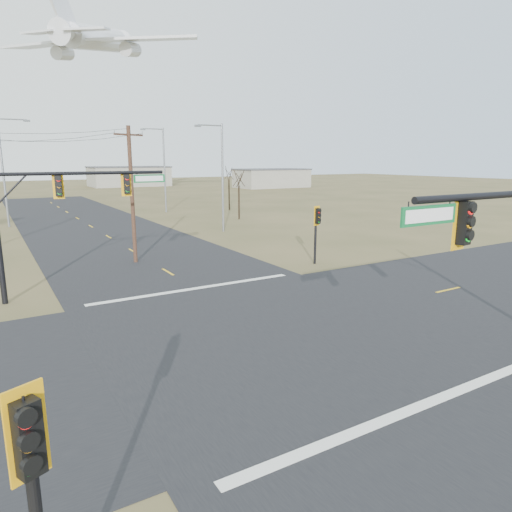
{
  "coord_description": "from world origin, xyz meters",
  "views": [
    {
      "loc": [
        -9.79,
        -15.52,
        7.17
      ],
      "look_at": [
        0.08,
        1.0,
        3.08
      ],
      "focal_mm": 32.0,
      "sensor_mm": 36.0,
      "label": 1
    }
  ],
  "objects": [
    {
      "name": "jet_airliner",
      "position": [
        9.0,
        67.55,
        26.71
      ],
      "size": [
        32.7,
        32.76,
        14.66
      ],
      "rotation": [
        0.0,
        -0.17,
        0.82
      ],
      "color": "silver"
    },
    {
      "name": "ground",
      "position": [
        0.0,
        0.0,
        0.0
      ],
      "size": [
        320.0,
        320.0,
        0.0
      ],
      "primitive_type": "plane",
      "color": "brown",
      "rests_on": "ground"
    },
    {
      "name": "streetlight_c",
      "position": [
        -7.41,
        40.03,
        6.44
      ],
      "size": [
        3.2,
        0.36,
        11.46
      ],
      "rotation": [
        0.0,
        0.0,
        0.12
      ],
      "color": "gray",
      "rests_on": "ground"
    },
    {
      "name": "stop_bar_far",
      "position": [
        0.0,
        7.5,
        0.03
      ],
      "size": [
        12.0,
        0.4,
        0.01
      ],
      "primitive_type": "cube",
      "color": "silver",
      "rests_on": "road_ns"
    },
    {
      "name": "streetlight_a",
      "position": [
        10.61,
        25.46,
        5.92
      ],
      "size": [
        2.94,
        0.32,
        10.55
      ],
      "rotation": [
        0.0,
        0.0,
        0.1
      ],
      "color": "gray",
      "rests_on": "ground"
    },
    {
      "name": "utility_pole_near",
      "position": [
        -0.94,
        15.97,
        4.88
      ],
      "size": [
        2.18,
        0.94,
        9.38
      ],
      "rotation": [
        0.0,
        0.0,
        0.37
      ],
      "color": "#4C2F20",
      "rests_on": "ground"
    },
    {
      "name": "pedestal_signal_sw",
      "position": [
        -9.62,
        -9.42,
        3.18
      ],
      "size": [
        0.67,
        0.59,
        4.34
      ],
      "rotation": [
        0.0,
        0.0,
        0.41
      ],
      "color": "black",
      "rests_on": "ground"
    },
    {
      "name": "pedestal_signal_ne",
      "position": [
        9.71,
        8.94,
        3.01
      ],
      "size": [
        0.63,
        0.54,
        4.08
      ],
      "rotation": [
        0.0,
        0.0,
        0.22
      ],
      "color": "black",
      "rests_on": "ground"
    },
    {
      "name": "road_ns",
      "position": [
        0.0,
        0.0,
        0.01
      ],
      "size": [
        14.0,
        160.0,
        0.02
      ],
      "primitive_type": "cube",
      "color": "black",
      "rests_on": "ground"
    },
    {
      "name": "bare_tree_d",
      "position": [
        20.55,
        42.76,
        5.26
      ],
      "size": [
        2.95,
        2.95,
        6.53
      ],
      "rotation": [
        0.0,
        0.0,
        -0.22
      ],
      "color": "black",
      "rests_on": "ground"
    },
    {
      "name": "warehouse_right",
      "position": [
        55.0,
        85.0,
        2.25
      ],
      "size": [
        18.0,
        10.0,
        4.5
      ],
      "primitive_type": "cube",
      "color": "gray",
      "rests_on": "ground"
    },
    {
      "name": "streetlight_b",
      "position": [
        11.55,
        44.82,
        6.34
      ],
      "size": [
        3.14,
        0.31,
        11.29
      ],
      "rotation": [
        0.0,
        0.0,
        0.05
      ],
      "color": "gray",
      "rests_on": "ground"
    },
    {
      "name": "road_ew",
      "position": [
        0.0,
        0.0,
        0.01
      ],
      "size": [
        160.0,
        14.0,
        0.02
      ],
      "primitive_type": "cube",
      "color": "black",
      "rests_on": "ground"
    },
    {
      "name": "warehouse_mid",
      "position": [
        25.0,
        110.0,
        2.5
      ],
      "size": [
        20.0,
        12.0,
        5.0
      ],
      "primitive_type": "cube",
      "color": "gray",
      "rests_on": "ground"
    },
    {
      "name": "bare_tree_c",
      "position": [
        16.84,
        33.08,
        4.97
      ],
      "size": [
        2.89,
        2.89,
        6.34
      ],
      "rotation": [
        0.0,
        0.0,
        0.08
      ],
      "color": "black",
      "rests_on": "ground"
    },
    {
      "name": "mast_arm_far",
      "position": [
        -6.4,
        9.99,
        5.1
      ],
      "size": [
        8.84,
        0.52,
        7.05
      ],
      "rotation": [
        0.0,
        0.0,
        -0.24
      ],
      "color": "black",
      "rests_on": "ground"
    },
    {
      "name": "stop_bar_near",
      "position": [
        0.0,
        -7.5,
        0.03
      ],
      "size": [
        12.0,
        0.4,
        0.01
      ],
      "primitive_type": "cube",
      "color": "silver",
      "rests_on": "road_ns"
    }
  ]
}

